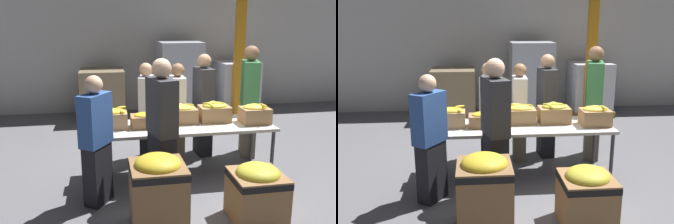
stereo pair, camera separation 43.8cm
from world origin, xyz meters
TOP-DOWN VIEW (x-y plane):
  - ground_plane at (0.00, 0.00)m, footprint 30.00×30.00m
  - wall_back at (0.00, 4.04)m, footprint 16.00×0.08m
  - sorting_table at (0.00, 0.00)m, footprint 2.48×0.85m
  - banana_box_0 at (-0.98, 0.01)m, footprint 0.40×0.31m
  - banana_box_1 at (-0.53, -0.02)m, footprint 0.41×0.30m
  - banana_box_2 at (-0.02, 0.10)m, footprint 0.44×0.29m
  - banana_box_3 at (0.47, 0.10)m, footprint 0.44×0.34m
  - banana_box_4 at (1.01, -0.08)m, footprint 0.40×0.34m
  - volunteer_0 at (1.22, 0.64)m, footprint 0.35×0.52m
  - volunteer_1 at (-1.20, -0.61)m, footprint 0.41×0.47m
  - volunteer_2 at (-0.43, 0.75)m, footprint 0.29×0.45m
  - volunteer_3 at (-0.41, -0.61)m, footprint 0.35×0.52m
  - volunteer_4 at (0.05, 0.66)m, footprint 0.22×0.42m
  - volunteer_5 at (0.50, 0.80)m, footprint 0.27×0.46m
  - donation_bin_0 at (-0.57, -1.34)m, footprint 0.58×0.58m
  - donation_bin_1 at (0.54, -1.34)m, footprint 0.57×0.57m
  - support_pillar at (1.86, 2.86)m, footprint 0.19×0.19m
  - pallet_stack_0 at (-1.10, 3.28)m, footprint 1.02×1.02m
  - pallet_stack_1 at (2.04, 3.41)m, footprint 0.96×0.96m
  - pallet_stack_2 at (0.62, 3.24)m, footprint 1.00×1.00m

SIDE VIEW (x-z plane):
  - ground_plane at x=0.00m, z-range 0.00..0.00m
  - donation_bin_1 at x=0.54m, z-range 0.02..0.69m
  - donation_bin_0 at x=-0.57m, z-range 0.03..0.88m
  - pallet_stack_0 at x=-1.10m, z-range -0.01..1.10m
  - pallet_stack_1 at x=2.04m, z-range -0.01..1.18m
  - sorting_table at x=0.00m, z-range 0.33..1.09m
  - volunteer_4 at x=0.05m, z-range 0.00..1.53m
  - volunteer_2 at x=-0.43m, z-range 0.00..1.54m
  - volunteer_1 at x=-1.20m, z-range 0.00..1.58m
  - volunteer_5 at x=0.50m, z-range -0.01..1.65m
  - pallet_stack_2 at x=0.62m, z-range -0.01..1.68m
  - banana_box_1 at x=-0.53m, z-range 0.75..0.98m
  - volunteer_3 at x=-0.41m, z-range -0.01..1.75m
  - volunteer_0 at x=1.22m, z-range -0.01..1.78m
  - banana_box_2 at x=-0.02m, z-range 0.75..1.04m
  - banana_box_4 at x=1.01m, z-range 0.75..1.04m
  - banana_box_0 at x=-0.98m, z-range 0.75..1.04m
  - banana_box_3 at x=0.47m, z-range 0.75..1.05m
  - wall_back at x=0.00m, z-range 0.00..4.00m
  - support_pillar at x=1.86m, z-range 0.00..4.00m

